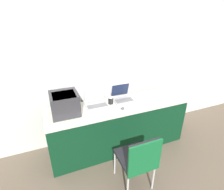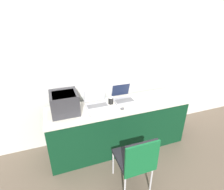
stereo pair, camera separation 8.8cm
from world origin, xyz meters
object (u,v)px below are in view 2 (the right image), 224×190
Objects in this scene: printer at (64,102)px; laptop_left at (96,102)px; laptop_right at (123,97)px; external_keyboard at (103,112)px; chair at (137,159)px; coffee_cup at (111,100)px; mouse at (122,109)px.

printer is 1.12× the size of laptop_left.
laptop_right is 0.81× the size of external_keyboard.
external_keyboard is (0.52, -0.21, -0.16)m from printer.
chair is (0.71, -0.94, -0.44)m from printer.
coffee_cup is at bearing 89.40° from chair.
laptop_right reaches higher than chair.
laptop_left is 0.42× the size of chair.
printer is 6.18× the size of mouse.
coffee_cup is (0.72, 0.03, -0.11)m from printer.
laptop_left is at bearing 97.30° from external_keyboard.
coffee_cup is 0.14× the size of chair.
laptop_left reaches higher than external_keyboard.
chair reaches higher than mouse.
laptop_left is 1.04× the size of laptop_right.
printer is 0.73m from coffee_cup.
printer is 0.58m from external_keyboard.
laptop_right is 1.11m from chair.
external_keyboard is 0.31m from coffee_cup.
printer is at bearing -174.49° from laptop_right.
printer is at bearing -172.52° from laptop_left.
laptop_left is 0.43m from mouse.
coffee_cup is at bearing 2.24° from printer.
printer is at bearing 127.02° from chair.
printer is 1.26m from chair.
mouse reaches higher than external_keyboard.
laptop_left is at bearing -176.54° from laptop_right.
laptop_left is 5.52× the size of mouse.
laptop_left is at bearing 171.22° from coffee_cup.
mouse is (0.33, -0.28, -0.03)m from laptop_left.
chair is at bearing -52.98° from printer.
external_keyboard is at bearing -130.21° from coffee_cup.
laptop_left is at bearing 7.48° from printer.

